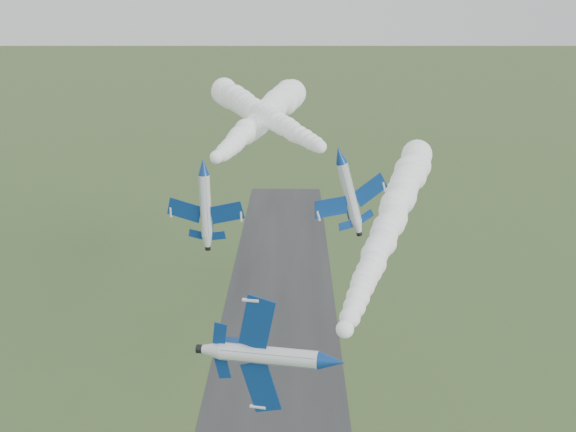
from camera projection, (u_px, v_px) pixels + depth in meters
The scene contains 7 objects.
runway at pixel (274, 410), 103.47m from camera, with size 24.00×260.00×0.04m, color #2D2D2F.
jet_lead at pixel (332, 362), 57.31m from camera, with size 6.43×14.10×11.76m.
smoke_trail_jet_lead at pixel (393, 214), 92.96m from camera, with size 5.79×72.48×5.79m, color white, non-canonical shape.
jet_pair_left at pixel (203, 167), 80.06m from camera, with size 10.33×12.13×3.00m.
smoke_trail_jet_pair_left at pixel (263, 117), 110.87m from camera, with size 5.98×61.70×5.98m, color white, non-canonical shape.
jet_pair_right at pixel (340, 155), 79.94m from camera, with size 10.18×12.13×3.98m.
smoke_trail_jet_pair_right at pixel (262, 113), 105.69m from camera, with size 5.04×52.66×5.04m, color white, non-canonical shape.
Camera 1 is at (3.18, -58.32, 62.31)m, focal length 40.00 mm.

